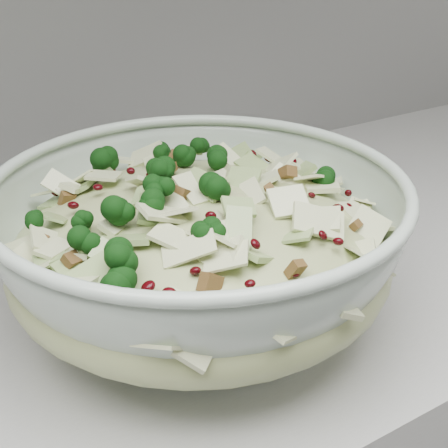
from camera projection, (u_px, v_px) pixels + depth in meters
name	position (u px, v px, depth m)	size (l,w,h in m)	color
mixing_bowl	(200.00, 250.00, 0.57)	(0.45, 0.45, 0.15)	#B1C3B2
salad	(199.00, 226.00, 0.56)	(0.39, 0.39, 0.15)	#B0B57C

